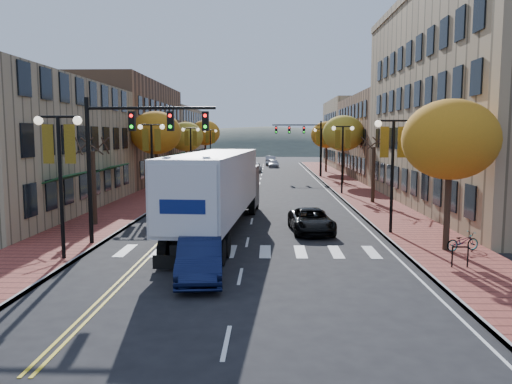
# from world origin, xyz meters

# --- Properties ---
(ground) EXTENTS (200.00, 200.00, 0.00)m
(ground) POSITION_xyz_m (0.00, 0.00, 0.00)
(ground) COLOR black
(ground) RESTS_ON ground
(sidewalk_left) EXTENTS (4.00, 85.00, 0.15)m
(sidewalk_left) POSITION_xyz_m (-9.00, 32.50, 0.07)
(sidewalk_left) COLOR brown
(sidewalk_left) RESTS_ON ground
(sidewalk_right) EXTENTS (4.00, 85.00, 0.15)m
(sidewalk_right) POSITION_xyz_m (9.00, 32.50, 0.07)
(sidewalk_right) COLOR brown
(sidewalk_right) RESTS_ON ground
(building_left_near) EXTENTS (12.00, 22.00, 9.00)m
(building_left_near) POSITION_xyz_m (-17.00, 13.00, 4.50)
(building_left_near) COLOR #9E8966
(building_left_near) RESTS_ON ground
(building_left_mid) EXTENTS (12.00, 24.00, 11.00)m
(building_left_mid) POSITION_xyz_m (-17.00, 36.00, 5.50)
(building_left_mid) COLOR brown
(building_left_mid) RESTS_ON ground
(building_left_far) EXTENTS (12.00, 26.00, 9.50)m
(building_left_far) POSITION_xyz_m (-17.00, 61.00, 4.75)
(building_left_far) COLOR #9E8966
(building_left_far) RESTS_ON ground
(building_right_mid) EXTENTS (15.00, 24.00, 10.00)m
(building_right_mid) POSITION_xyz_m (18.50, 42.00, 5.00)
(building_right_mid) COLOR brown
(building_right_mid) RESTS_ON ground
(building_right_far) EXTENTS (15.00, 20.00, 11.00)m
(building_right_far) POSITION_xyz_m (18.50, 64.00, 5.50)
(building_right_far) COLOR #9E8966
(building_right_far) RESTS_ON ground
(tree_left_a) EXTENTS (0.28, 0.28, 4.20)m
(tree_left_a) POSITION_xyz_m (-9.00, 8.00, 2.25)
(tree_left_a) COLOR #382619
(tree_left_a) RESTS_ON sidewalk_left
(tree_left_b) EXTENTS (4.48, 4.48, 7.21)m
(tree_left_b) POSITION_xyz_m (-9.00, 24.00, 5.45)
(tree_left_b) COLOR #382619
(tree_left_b) RESTS_ON sidewalk_left
(tree_left_c) EXTENTS (4.16, 4.16, 6.69)m
(tree_left_c) POSITION_xyz_m (-9.00, 40.00, 5.05)
(tree_left_c) COLOR #382619
(tree_left_c) RESTS_ON sidewalk_left
(tree_left_d) EXTENTS (4.61, 4.61, 7.42)m
(tree_left_d) POSITION_xyz_m (-9.00, 58.00, 5.60)
(tree_left_d) COLOR #382619
(tree_left_d) RESTS_ON sidewalk_left
(tree_right_a) EXTENTS (4.16, 4.16, 6.69)m
(tree_right_a) POSITION_xyz_m (9.00, 2.00, 5.05)
(tree_right_a) COLOR #382619
(tree_right_a) RESTS_ON sidewalk_right
(tree_right_b) EXTENTS (0.28, 0.28, 4.20)m
(tree_right_b) POSITION_xyz_m (9.00, 18.00, 2.25)
(tree_right_b) COLOR #382619
(tree_right_b) RESTS_ON sidewalk_right
(tree_right_c) EXTENTS (4.48, 4.48, 7.21)m
(tree_right_c) POSITION_xyz_m (9.00, 34.00, 5.45)
(tree_right_c) COLOR #382619
(tree_right_c) RESTS_ON sidewalk_right
(tree_right_d) EXTENTS (4.35, 4.35, 7.00)m
(tree_right_d) POSITION_xyz_m (9.00, 50.00, 5.29)
(tree_right_d) COLOR #382619
(tree_right_d) RESTS_ON sidewalk_right
(lamp_left_a) EXTENTS (1.96, 0.36, 6.05)m
(lamp_left_a) POSITION_xyz_m (-7.50, 0.00, 4.29)
(lamp_left_a) COLOR black
(lamp_left_a) RESTS_ON ground
(lamp_left_b) EXTENTS (1.96, 0.36, 6.05)m
(lamp_left_b) POSITION_xyz_m (-7.50, 16.00, 4.29)
(lamp_left_b) COLOR black
(lamp_left_b) RESTS_ON ground
(lamp_left_c) EXTENTS (1.96, 0.36, 6.05)m
(lamp_left_c) POSITION_xyz_m (-7.50, 34.00, 4.29)
(lamp_left_c) COLOR black
(lamp_left_c) RESTS_ON ground
(lamp_left_d) EXTENTS (1.96, 0.36, 6.05)m
(lamp_left_d) POSITION_xyz_m (-7.50, 52.00, 4.29)
(lamp_left_d) COLOR black
(lamp_left_d) RESTS_ON ground
(lamp_right_a) EXTENTS (1.96, 0.36, 6.05)m
(lamp_right_a) POSITION_xyz_m (7.50, 6.00, 4.29)
(lamp_right_a) COLOR black
(lamp_right_a) RESTS_ON ground
(lamp_right_b) EXTENTS (1.96, 0.36, 6.05)m
(lamp_right_b) POSITION_xyz_m (7.50, 24.00, 4.29)
(lamp_right_b) COLOR black
(lamp_right_b) RESTS_ON ground
(lamp_right_c) EXTENTS (1.96, 0.36, 6.05)m
(lamp_right_c) POSITION_xyz_m (7.50, 42.00, 4.29)
(lamp_right_c) COLOR black
(lamp_right_c) RESTS_ON ground
(traffic_mast_near) EXTENTS (6.10, 0.35, 7.00)m
(traffic_mast_near) POSITION_xyz_m (-5.48, 3.00, 4.92)
(traffic_mast_near) COLOR black
(traffic_mast_near) RESTS_ON ground
(traffic_mast_far) EXTENTS (6.10, 0.34, 7.00)m
(traffic_mast_far) POSITION_xyz_m (5.48, 42.00, 4.92)
(traffic_mast_far) COLOR black
(traffic_mast_far) RESTS_ON ground
(semi_truck) EXTENTS (3.90, 17.54, 4.35)m
(semi_truck) POSITION_xyz_m (-1.59, 6.62, 2.54)
(semi_truck) COLOR black
(semi_truck) RESTS_ON ground
(navy_sedan) EXTENTS (2.09, 4.74, 1.51)m
(navy_sedan) POSITION_xyz_m (-1.45, -2.38, 0.76)
(navy_sedan) COLOR #0D1434
(navy_sedan) RESTS_ON ground
(black_suv) EXTENTS (2.49, 4.82, 1.30)m
(black_suv) POSITION_xyz_m (3.35, 6.57, 0.65)
(black_suv) COLOR black
(black_suv) RESTS_ON ground
(car_far_white) EXTENTS (2.04, 4.36, 1.44)m
(car_far_white) POSITION_xyz_m (-0.97, 50.50, 0.72)
(car_far_white) COLOR silver
(car_far_white) RESTS_ON ground
(car_far_silver) EXTENTS (1.78, 4.14, 1.19)m
(car_far_silver) POSITION_xyz_m (1.73, 61.31, 0.59)
(car_far_silver) COLOR #A7A6AE
(car_far_silver) RESTS_ON ground
(car_far_oncoming) EXTENTS (1.93, 4.96, 1.61)m
(car_far_oncoming) POSITION_xyz_m (1.32, 67.38, 0.81)
(car_far_oncoming) COLOR #9F9EA5
(car_far_oncoming) RESTS_ON ground
(bicycle) EXTENTS (1.70, 1.01, 0.84)m
(bicycle) POSITION_xyz_m (9.66, 1.78, 0.57)
(bicycle) COLOR gray
(bicycle) RESTS_ON sidewalk_right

